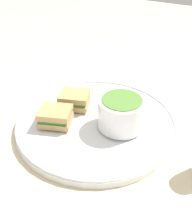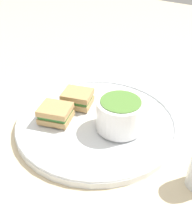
{
  "view_description": "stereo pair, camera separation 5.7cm",
  "coord_description": "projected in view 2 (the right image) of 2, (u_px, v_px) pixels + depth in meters",
  "views": [
    {
      "loc": [
        0.23,
        -0.4,
        0.37
      ],
      "look_at": [
        0.0,
        0.0,
        0.04
      ],
      "focal_mm": 42.0,
      "sensor_mm": 36.0,
      "label": 1
    },
    {
      "loc": [
        0.28,
        -0.37,
        0.37
      ],
      "look_at": [
        0.0,
        0.0,
        0.04
      ],
      "focal_mm": 42.0,
      "sensor_mm": 36.0,
      "label": 2
    }
  ],
  "objects": [
    {
      "name": "soup_bowl",
      "position": [
        120.0,
        114.0,
        0.54
      ],
      "size": [
        0.1,
        0.1,
        0.07
      ],
      "color": "white",
      "rests_on": "plate"
    },
    {
      "name": "sandwich_half_near",
      "position": [
        78.0,
        98.0,
        0.62
      ],
      "size": [
        0.08,
        0.08,
        0.03
      ],
      "rotation": [
        0.0,
        0.0,
        3.49
      ],
      "color": "tan",
      "rests_on": "plate"
    },
    {
      "name": "sandwich_half_far",
      "position": [
        56.0,
        113.0,
        0.57
      ],
      "size": [
        0.08,
        0.08,
        0.03
      ],
      "rotation": [
        0.0,
        0.0,
        3.51
      ],
      "color": "tan",
      "rests_on": "plate"
    },
    {
      "name": "spoon",
      "position": [
        115.0,
        98.0,
        0.64
      ],
      "size": [
        0.11,
        0.03,
        0.01
      ],
      "rotation": [
        0.0,
        0.0,
        9.34
      ],
      "color": "silver",
      "rests_on": "plate"
    },
    {
      "name": "plate",
      "position": [
        96.0,
        122.0,
        0.59
      ],
      "size": [
        0.35,
        0.35,
        0.02
      ],
      "color": "white",
      "rests_on": "ground_plane"
    },
    {
      "name": "ground_plane",
      "position": [
        96.0,
        125.0,
        0.59
      ],
      "size": [
        2.4,
        2.4,
        0.0
      ],
      "primitive_type": "plane",
      "color": "beige"
    }
  ]
}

